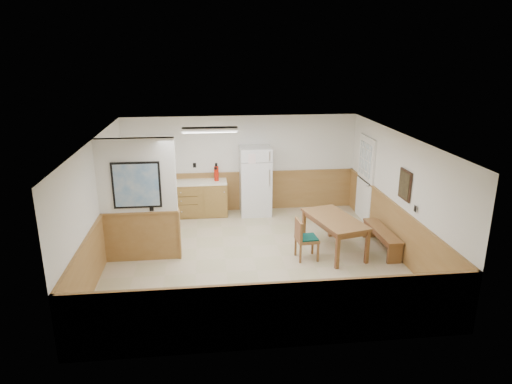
{
  "coord_description": "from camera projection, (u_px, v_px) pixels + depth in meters",
  "views": [
    {
      "loc": [
        -0.91,
        -8.5,
        4.1
      ],
      "look_at": [
        0.1,
        0.4,
        1.29
      ],
      "focal_mm": 32.0,
      "sensor_mm": 36.0,
      "label": 1
    }
  ],
  "objects": [
    {
      "name": "wainscot_right",
      "position": [
        395.0,
        229.0,
        9.55
      ],
      "size": [
        0.04,
        6.0,
        1.0
      ],
      "primitive_type": "cube",
      "color": "#9F753F",
      "rests_on": "ground"
    },
    {
      "name": "ground",
      "position": [
        253.0,
        258.0,
        9.38
      ],
      "size": [
        6.0,
        6.0,
        0.0
      ],
      "primitive_type": "plane",
      "color": "#C2AF8B",
      "rests_on": "ground"
    },
    {
      "name": "refrigerator",
      "position": [
        255.0,
        181.0,
        11.65
      ],
      "size": [
        0.78,
        0.72,
        1.76
      ],
      "rotation": [
        0.0,
        0.0,
        -0.0
      ],
      "color": "white",
      "rests_on": "ground"
    },
    {
      "name": "right_wall",
      "position": [
        399.0,
        195.0,
        9.33
      ],
      "size": [
        0.02,
        6.0,
        2.5
      ],
      "primitive_type": "cube",
      "color": "white",
      "rests_on": "ground"
    },
    {
      "name": "wainscot_left",
      "position": [
        102.0,
        242.0,
        8.91
      ],
      "size": [
        0.04,
        6.0,
        1.0
      ],
      "primitive_type": "cube",
      "color": "#9F753F",
      "rests_on": "ground"
    },
    {
      "name": "fluorescent_fixture",
      "position": [
        210.0,
        130.0,
        9.8
      ],
      "size": [
        1.2,
        0.3,
        0.09
      ],
      "color": "white",
      "rests_on": "ceiling"
    },
    {
      "name": "dining_bench",
      "position": [
        382.0,
        235.0,
        9.67
      ],
      "size": [
        0.34,
        1.45,
        0.45
      ],
      "rotation": [
        0.0,
        0.0,
        0.02
      ],
      "color": "olive",
      "rests_on": "ground"
    },
    {
      "name": "left_wall",
      "position": [
        97.0,
        206.0,
        8.69
      ],
      "size": [
        0.02,
        6.0,
        2.5
      ],
      "primitive_type": "cube",
      "color": "white",
      "rests_on": "ground"
    },
    {
      "name": "fire_extinguisher",
      "position": [
        216.0,
        173.0,
        11.55
      ],
      "size": [
        0.14,
        0.14,
        0.46
      ],
      "rotation": [
        0.0,
        0.0,
        0.26
      ],
      "color": "red",
      "rests_on": "kitchen_counter"
    },
    {
      "name": "kitchen_counter",
      "position": [
        195.0,
        198.0,
        11.66
      ],
      "size": [
        2.2,
        0.61,
        1.0
      ],
      "color": "olive",
      "rests_on": "ground"
    },
    {
      "name": "partition_wall",
      "position": [
        139.0,
        202.0,
        8.96
      ],
      "size": [
        1.5,
        0.2,
        2.5
      ],
      "color": "white",
      "rests_on": "ground"
    },
    {
      "name": "ceiling",
      "position": [
        253.0,
        137.0,
        8.64
      ],
      "size": [
        6.0,
        6.0,
        0.02
      ],
      "primitive_type": "cube",
      "color": "silver",
      "rests_on": "back_wall"
    },
    {
      "name": "wainscot_back",
      "position": [
        241.0,
        192.0,
        12.06
      ],
      "size": [
        6.0,
        0.04,
        1.0
      ],
      "primitive_type": "cube",
      "color": "#9F753F",
      "rests_on": "ground"
    },
    {
      "name": "wall_painting",
      "position": [
        405.0,
        185.0,
        8.95
      ],
      "size": [
        0.04,
        0.5,
        0.6
      ],
      "color": "black",
      "rests_on": "right_wall"
    },
    {
      "name": "dining_table",
      "position": [
        334.0,
        222.0,
        9.49
      ],
      "size": [
        1.15,
        1.73,
        0.75
      ],
      "rotation": [
        0.0,
        0.0,
        0.25
      ],
      "color": "olive",
      "rests_on": "ground"
    },
    {
      "name": "soap_bottle",
      "position": [
        154.0,
        178.0,
        11.42
      ],
      "size": [
        0.09,
        0.09,
        0.24
      ],
      "primitive_type": "cylinder",
      "rotation": [
        0.0,
        0.0,
        -0.22
      ],
      "color": "#198B2F",
      "rests_on": "kitchen_counter"
    },
    {
      "name": "kitchen_window",
      "position": [
        158.0,
        155.0,
        11.52
      ],
      "size": [
        0.8,
        0.04,
        1.0
      ],
      "color": "white",
      "rests_on": "back_wall"
    },
    {
      "name": "back_wall",
      "position": [
        241.0,
        164.0,
        11.85
      ],
      "size": [
        6.0,
        0.02,
        2.5
      ],
      "primitive_type": "cube",
      "color": "white",
      "rests_on": "ground"
    },
    {
      "name": "dining_chair",
      "position": [
        303.0,
        236.0,
        9.19
      ],
      "size": [
        0.61,
        0.45,
        0.85
      ],
      "rotation": [
        0.0,
        0.0,
        0.07
      ],
      "color": "olive",
      "rests_on": "ground"
    },
    {
      "name": "exterior_door",
      "position": [
        365.0,
        179.0,
        11.19
      ],
      "size": [
        0.07,
        1.02,
        2.15
      ],
      "color": "white",
      "rests_on": "ground"
    }
  ]
}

